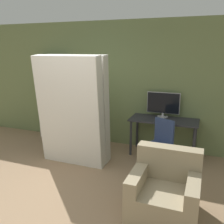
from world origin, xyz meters
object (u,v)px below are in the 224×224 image
object	(u,v)px
office_chair	(159,150)
mattress_near	(70,112)
armchair	(165,192)
bookshelf	(51,97)
mattress_far	(77,109)
monitor	(163,104)

from	to	relation	value
office_chair	mattress_near	bearing A→B (deg)	-165.19
mattress_near	armchair	distance (m)	2.17
bookshelf	mattress_far	size ratio (longest dim) A/B	0.99
mattress_near	armchair	bearing A→B (deg)	-24.63
monitor	mattress_far	size ratio (longest dim) A/B	0.33
office_chair	mattress_near	xyz separation A→B (m)	(-1.54, -0.41, 0.65)
mattress_far	bookshelf	bearing A→B (deg)	142.51
office_chair	armchair	size ratio (longest dim) A/B	1.06
mattress_near	armchair	xyz separation A→B (m)	(1.87, -0.86, -0.69)
bookshelf	mattress_near	size ratio (longest dim) A/B	0.99
mattress_far	armchair	bearing A→B (deg)	-30.89
monitor	armchair	bearing A→B (deg)	-78.59
mattress_far	mattress_near	bearing A→B (deg)	-90.00
monitor	office_chair	world-z (taller)	monitor
office_chair	mattress_far	distance (m)	1.68
office_chair	armchair	bearing A→B (deg)	-75.54
monitor	armchair	world-z (taller)	monitor
office_chair	mattress_near	size ratio (longest dim) A/B	0.45
monitor	armchair	distance (m)	2.22
monitor	bookshelf	size ratio (longest dim) A/B	0.33
office_chair	bookshelf	size ratio (longest dim) A/B	0.45
bookshelf	mattress_far	distance (m)	1.55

